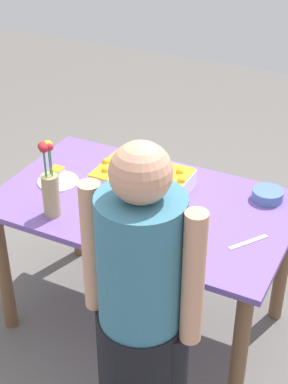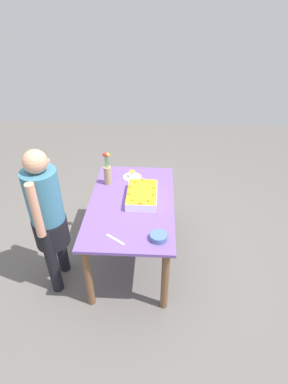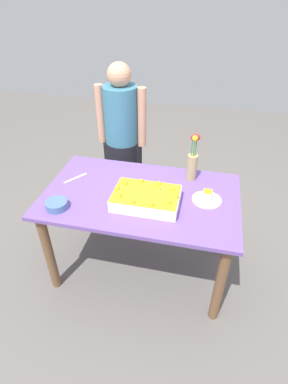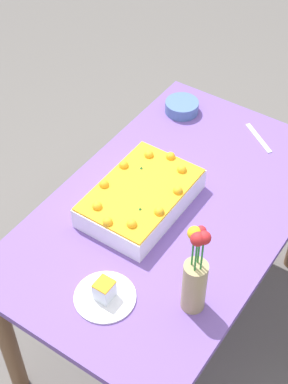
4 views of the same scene
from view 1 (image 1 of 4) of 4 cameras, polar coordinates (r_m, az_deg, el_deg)
ground_plane at (r=3.27m, az=0.04°, el=-12.25°), size 8.00×8.00×0.00m
dining_table at (r=2.86m, az=0.04°, el=-3.04°), size 1.40×0.84×0.77m
sheet_cake at (r=2.86m, az=-0.15°, el=1.20°), size 0.45×0.30×0.12m
serving_plate_with_slice at (r=2.96m, az=-8.36°, el=1.31°), size 0.21×0.21×0.08m
cake_knife at (r=2.56m, az=10.09°, el=-4.81°), size 0.13×0.17×0.00m
flower_vase at (r=2.65m, az=-9.10°, el=0.51°), size 0.08×0.08×0.37m
fruit_bowl at (r=2.85m, az=11.90°, el=-0.28°), size 0.15×0.15×0.05m
person_standing at (r=2.10m, az=-0.28°, el=-10.88°), size 0.45×0.31×1.49m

